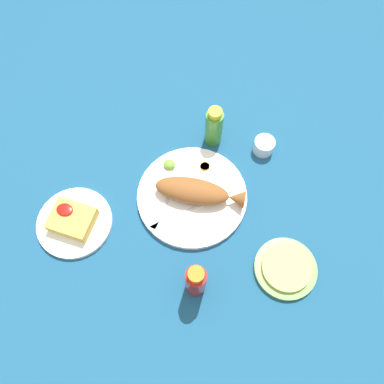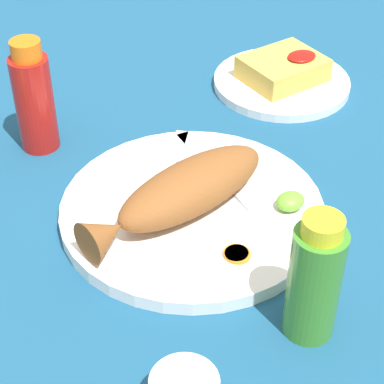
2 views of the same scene
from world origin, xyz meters
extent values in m
plane|color=navy|center=(0.00, 0.00, 0.00)|extent=(4.00, 4.00, 0.00)
cylinder|color=white|center=(0.00, 0.00, 0.01)|extent=(0.32, 0.32, 0.02)
ellipsoid|color=brown|center=(0.00, 0.00, 0.05)|extent=(0.22, 0.11, 0.06)
cone|color=brown|center=(-0.13, -0.02, 0.05)|extent=(0.05, 0.06, 0.05)
cube|color=silver|center=(-0.01, 0.05, 0.02)|extent=(0.09, 0.09, 0.00)
cube|color=silver|center=(0.05, 0.11, 0.02)|extent=(0.06, 0.06, 0.00)
cube|color=silver|center=(0.06, 0.01, 0.02)|extent=(0.02, 0.12, 0.00)
cube|color=silver|center=(0.07, 0.10, 0.02)|extent=(0.03, 0.07, 0.00)
cylinder|color=orange|center=(-0.01, -0.10, 0.02)|extent=(0.03, 0.03, 0.00)
cylinder|color=orange|center=(-0.01, -0.10, 0.02)|extent=(0.03, 0.03, 0.00)
ellipsoid|color=#6BB233|center=(0.10, -0.07, 0.03)|extent=(0.04, 0.03, 0.02)
cylinder|color=#B21914|center=(-0.09, 0.25, 0.07)|extent=(0.05, 0.05, 0.14)
cylinder|color=orange|center=(-0.09, 0.25, 0.15)|extent=(0.04, 0.04, 0.02)
cylinder|color=#3D8428|center=(0.00, -0.21, 0.06)|extent=(0.05, 0.05, 0.13)
cylinder|color=yellow|center=(0.00, -0.21, 0.14)|extent=(0.04, 0.04, 0.02)
cylinder|color=white|center=(0.29, 0.18, 0.01)|extent=(0.21, 0.21, 0.01)
cube|color=gold|center=(0.29, 0.18, 0.03)|extent=(0.12, 0.10, 0.04)
ellipsoid|color=#AD140F|center=(0.32, 0.17, 0.05)|extent=(0.05, 0.04, 0.01)
camera|label=1|loc=(-0.14, 0.42, 1.02)|focal=35.00mm
camera|label=2|loc=(-0.36, -0.54, 0.56)|focal=65.00mm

